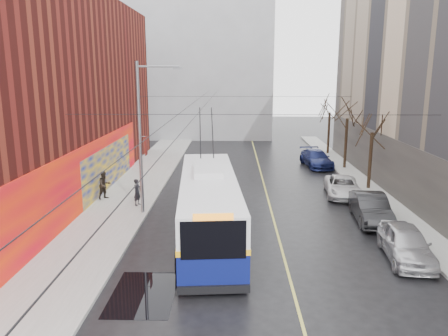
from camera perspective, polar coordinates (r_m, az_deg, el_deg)
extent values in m
plane|color=black|center=(17.18, 4.17, -16.84)|extent=(140.00, 140.00, 0.00)
cube|color=gray|center=(29.11, -13.05, -4.52)|extent=(4.00, 60.00, 0.15)
cube|color=gray|center=(29.91, 20.51, -4.54)|extent=(2.00, 60.00, 0.15)
cube|color=#BFB74C|center=(30.26, 5.68, -3.75)|extent=(0.12, 50.00, 0.01)
cube|color=#551411|center=(32.71, -26.66, 8.68)|extent=(12.00, 36.00, 14.00)
cube|color=red|center=(27.33, -18.25, -1.75)|extent=(0.08, 28.00, 4.00)
cube|color=#041A8E|center=(32.97, -14.74, 0.11)|extent=(0.06, 12.00, 3.20)
cube|color=#4C4742|center=(31.59, 21.26, -0.12)|extent=(0.06, 36.00, 4.00)
cube|color=gray|center=(60.20, -3.78, 12.96)|extent=(20.00, 12.00, 18.00)
cylinder|color=slate|center=(25.85, -10.93, 3.53)|extent=(0.20, 0.20, 9.00)
cube|color=#5B110D|center=(25.82, -10.15, 2.88)|extent=(0.04, 0.60, 1.10)
cylinder|color=slate|center=(25.33, -8.61, 12.98)|extent=(2.40, 0.10, 0.10)
cube|color=slate|center=(25.17, -6.07, 12.82)|extent=(0.50, 0.22, 0.12)
cylinder|color=black|center=(30.19, -4.39, 8.21)|extent=(0.02, 60.00, 0.02)
cylinder|color=black|center=(30.11, -2.48, 8.23)|extent=(0.02, 60.00, 0.02)
cylinder|color=black|center=(21.09, 3.62, 6.98)|extent=(18.00, 0.02, 0.02)
cylinder|color=black|center=(37.04, 2.60, 9.31)|extent=(18.00, 0.02, 0.02)
cylinder|color=black|center=(33.11, 18.54, 0.81)|extent=(0.24, 0.24, 4.20)
cylinder|color=black|center=(39.72, 15.61, 3.04)|extent=(0.24, 0.24, 4.48)
cylinder|color=black|center=(46.46, 13.51, 4.39)|extent=(0.24, 0.24, 4.37)
cube|color=black|center=(17.84, -10.45, -15.84)|extent=(2.43, 3.69, 0.01)
ellipsoid|color=slate|center=(24.76, -3.59, 9.09)|extent=(0.44, 0.20, 0.12)
ellipsoid|color=slate|center=(24.97, 3.53, 12.06)|extent=(0.44, 0.20, 0.12)
ellipsoid|color=slate|center=(24.88, -5.77, 9.73)|extent=(0.44, 0.20, 0.12)
cube|color=#0B1254|center=(22.72, -1.98, -6.55)|extent=(3.79, 12.93, 1.59)
cube|color=silver|center=(22.29, -2.01, -2.93)|extent=(3.79, 12.93, 1.38)
cube|color=yellow|center=(22.48, -2.00, -4.62)|extent=(3.84, 12.98, 0.23)
cube|color=black|center=(16.28, -1.41, -9.41)|extent=(2.44, 0.24, 1.49)
cube|color=black|center=(28.53, -2.34, 0.15)|extent=(2.44, 0.24, 1.27)
cube|color=black|center=(22.33, -5.61, -3.23)|extent=(0.99, 11.65, 1.06)
cube|color=black|center=(22.39, 1.59, -3.13)|extent=(0.99, 11.65, 1.06)
cube|color=silver|center=(23.11, -2.09, -0.20)|extent=(1.74, 3.30, 0.32)
cube|color=black|center=(17.07, -1.36, -15.60)|extent=(2.76, 0.35, 0.32)
cylinder|color=black|center=(18.96, -5.89, -12.13)|extent=(0.40, 1.08, 1.06)
cylinder|color=black|center=(19.04, 2.63, -11.98)|extent=(0.40, 1.08, 1.06)
cylinder|color=black|center=(26.92, -5.17, -4.61)|extent=(0.40, 1.08, 1.06)
cylinder|color=black|center=(26.98, 0.73, -4.53)|extent=(0.40, 1.08, 1.06)
cylinder|color=black|center=(26.50, -3.13, 4.80)|extent=(0.36, 3.68, 2.61)
cylinder|color=black|center=(26.52, -1.52, 4.82)|extent=(0.36, 3.68, 2.61)
imported|color=silver|center=(21.75, 22.66, -9.07)|extent=(2.27, 4.74, 1.56)
imported|color=#242426|center=(26.37, 18.61, -4.99)|extent=(2.04, 4.94, 1.59)
imported|color=silver|center=(31.24, 15.21, -2.35)|extent=(2.77, 5.02, 1.33)
imported|color=navy|center=(40.35, 11.96, 1.22)|extent=(2.67, 5.36, 1.50)
imported|color=#98989C|center=(33.51, -2.65, -0.86)|extent=(1.95, 4.25, 1.41)
imported|color=black|center=(28.06, -11.25, -3.12)|extent=(0.61, 0.72, 1.69)
imported|color=black|center=(29.92, -15.34, -2.17)|extent=(1.13, 1.15, 1.87)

